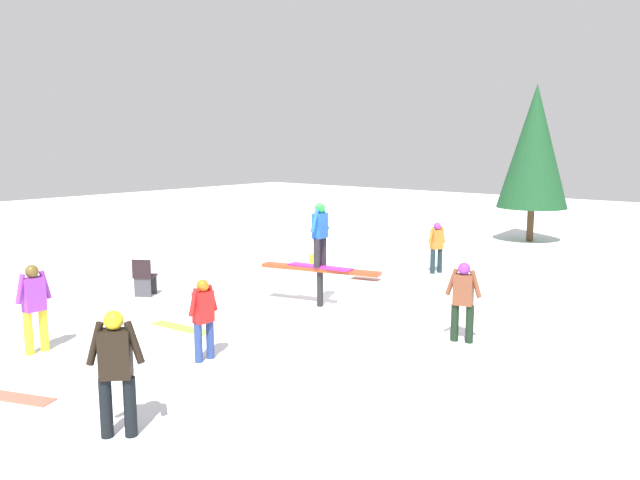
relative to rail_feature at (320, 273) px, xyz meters
The scene contains 14 objects.
ground_plane 0.74m from the rail_feature, ahead, with size 60.00×60.00×0.00m, color white.
rail_feature is the anchor object (origin of this frame).
snow_kicker_ramp 1.67m from the rail_feature, 164.59° to the right, with size 1.80×1.50×0.69m, color white.
main_rider_on_rail 0.82m from the rail_feature, ahead, with size 1.52×0.71×1.40m.
bystander_black 6.55m from the rail_feature, 107.51° to the left, with size 0.55×0.55×1.58m.
bystander_red 3.89m from the rail_feature, 100.26° to the left, with size 0.20×0.58×1.35m.
bystander_purple 5.68m from the rail_feature, 71.56° to the left, with size 0.22×0.62×1.52m.
bystander_brown 3.52m from the rail_feature, behind, with size 0.65×0.29×1.45m.
bystander_orange 4.71m from the rail_feature, 92.89° to the right, with size 0.30×0.57×1.39m.
loose_snowboard_coral 6.61m from the rail_feature, 87.96° to the left, with size 1.37×0.28×0.02m, color #DD644C.
loose_snowboard_lime 3.22m from the rail_feature, 70.97° to the left, with size 1.36×0.28×0.02m, color #94D83D.
folding_chair 4.19m from the rail_feature, 26.53° to the left, with size 0.61×0.61×0.88m.
backpack_on_snow 4.43m from the rail_feature, 48.61° to the right, with size 0.30×0.22×0.34m, color yellow.
pine_tree_near 12.02m from the rail_feature, 90.68° to the right, with size 2.44×2.44×5.55m.
Camera 1 is at (-8.38, 10.19, 3.55)m, focal length 35.00 mm.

